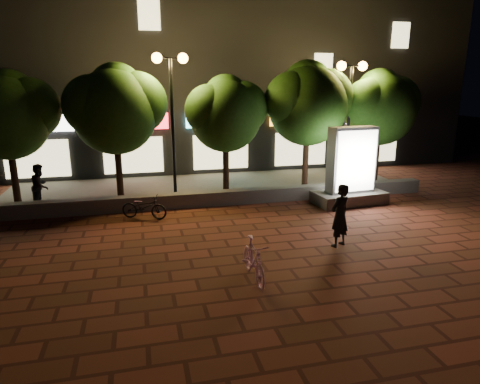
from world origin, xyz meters
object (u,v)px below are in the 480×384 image
object	(u,v)px
scooter_pink	(254,260)
ad_kiosk	(351,173)
tree_far_right	(381,105)
street_lamp_left	(171,89)
tree_left	(116,106)
scooter_parked	(144,207)
street_lamp_right	(350,92)
tree_far_left	(8,112)
rider	(340,216)
pedestrian	(40,186)
tree_mid	(226,111)
tree_right	(309,101)

from	to	relation	value
scooter_pink	ad_kiosk	bearing A→B (deg)	44.87
tree_far_right	street_lamp_left	size ratio (longest dim) A/B	0.92
tree_left	scooter_parked	size ratio (longest dim) A/B	3.25
street_lamp_left	street_lamp_right	size ratio (longest dim) A/B	1.04
tree_far_left	rider	bearing A→B (deg)	-33.27
street_lamp_right	pedestrian	xyz separation A→B (m)	(-11.58, -0.38, -3.05)
tree_far_right	street_lamp_right	bearing A→B (deg)	-170.39
tree_mid	street_lamp_right	size ratio (longest dim) A/B	0.90
tree_left	ad_kiosk	bearing A→B (deg)	-16.62
tree_mid	rider	world-z (taller)	tree_mid
street_lamp_left	pedestrian	bearing A→B (deg)	-175.32
tree_far_left	tree_right	size ratio (longest dim) A/B	0.91
tree_far_left	tree_mid	xyz separation A→B (m)	(7.50, -0.00, -0.08)
tree_left	tree_far_left	bearing A→B (deg)	-180.00
tree_left	rider	size ratio (longest dim) A/B	2.87
scooter_pink	rider	distance (m)	3.09
tree_far_left	scooter_pink	distance (m)	10.30
street_lamp_left	scooter_pink	size ratio (longest dim) A/B	3.30
pedestrian	street_lamp_right	bearing A→B (deg)	-78.86
tree_right	scooter_pink	distance (m)	9.14
ad_kiosk	scooter_pink	world-z (taller)	ad_kiosk
street_lamp_left	rider	distance (m)	7.64
tree_right	scooter_pink	world-z (taller)	tree_right
tree_left	pedestrian	xyz separation A→B (m)	(-2.64, -0.64, -2.60)
tree_left	street_lamp_right	world-z (taller)	street_lamp_right
tree_right	pedestrian	bearing A→B (deg)	-176.32
tree_right	street_lamp_left	size ratio (longest dim) A/B	0.98
tree_right	ad_kiosk	xyz separation A→B (m)	(0.72, -2.39, -2.45)
tree_far_left	ad_kiosk	xyz separation A→B (m)	(11.52, -2.39, -2.18)
rider	pedestrian	bearing A→B (deg)	-58.90
street_lamp_right	ad_kiosk	world-z (taller)	street_lamp_right
tree_right	tree_far_right	bearing A→B (deg)	-0.00
street_lamp_right	tree_far_left	bearing A→B (deg)	178.79
tree_far_left	tree_mid	distance (m)	7.50
tree_far_left	ad_kiosk	world-z (taller)	tree_far_left
tree_mid	tree_far_right	size ratio (longest dim) A/B	0.95
tree_right	street_lamp_right	xyz separation A→B (m)	(1.64, -0.26, 0.33)
tree_far_left	scooter_parked	world-z (taller)	tree_far_left
tree_left	tree_right	xyz separation A→B (m)	(7.30, 0.00, 0.12)
tree_left	street_lamp_left	size ratio (longest dim) A/B	0.94
tree_far_right	ad_kiosk	bearing A→B (deg)	-136.02
tree_mid	pedestrian	size ratio (longest dim) A/B	2.94
tree_right	tree_far_right	world-z (taller)	tree_right
tree_mid	street_lamp_right	distance (m)	5.00
tree_far_right	street_lamp_right	distance (m)	1.66
tree_far_right	street_lamp_left	bearing A→B (deg)	-178.24
rider	tree_right	bearing A→B (deg)	-130.25
scooter_pink	pedestrian	size ratio (longest dim) A/B	1.03
street_lamp_left	street_lamp_right	world-z (taller)	street_lamp_left
street_lamp_right	tree_far_right	bearing A→B (deg)	9.61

